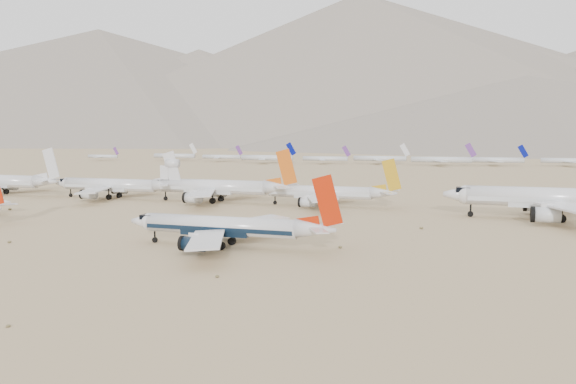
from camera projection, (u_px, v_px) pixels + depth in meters
The scene contains 10 objects.
ground at pixel (227, 243), 120.23m from camera, with size 7000.00×7000.00×0.00m, color #967C57.
main_airliner at pixel (229, 227), 114.45m from camera, with size 44.04×43.01×15.54m.
row2_navy_widebody at pixel (563, 199), 150.43m from camera, with size 59.91×58.58×21.31m.
row2_gold_tail at pixel (326, 193), 180.90m from camera, with size 44.52×43.54×15.85m.
row2_orange_tail at pixel (218, 187), 191.12m from camera, with size 52.26×51.12×18.64m.
row2_white_trijet at pixel (117, 185), 202.41m from camera, with size 49.68×48.55×17.60m.
row2_white_twin at pixel (0, 182), 215.58m from camera, with size 51.76×50.64×18.49m.
distant_storage_row at pixel (471, 160), 419.97m from camera, with size 623.74×63.83×15.21m.
mountain_range at pixel (482, 78), 1637.73m from camera, with size 7354.00×3024.00×470.00m.
desert_scrub at pixel (166, 274), 91.88m from camera, with size 261.14×121.67×0.63m.
Camera 1 is at (49.23, -108.60, 22.93)m, focal length 35.00 mm.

